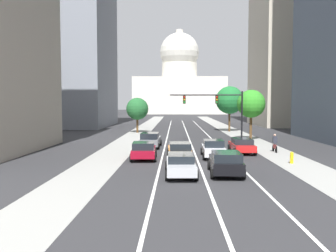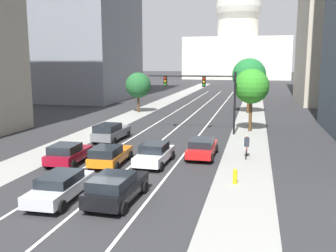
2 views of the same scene
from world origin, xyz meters
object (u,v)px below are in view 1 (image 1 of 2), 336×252
Objects in this scene: capitol_building at (179,83)px; car_black at (226,162)px; car_orange at (179,150)px; car_crimson at (144,150)px; street_tree_near_right at (251,104)px; car_red at (242,145)px; car_gray at (150,140)px; traffic_signal_mast at (218,105)px; cyclist at (275,143)px; fire_hydrant at (292,158)px; car_white at (213,148)px; street_tree_mid_left at (137,109)px; street_tree_mid_right at (230,100)px; car_silver at (181,164)px.

car_black is at bearing -89.40° from capitol_building.
car_crimson reaches higher than car_orange.
street_tree_near_right reaches higher than car_black.
car_red is at bearing -105.79° from street_tree_near_right.
car_gray is 10.12m from traffic_signal_mast.
cyclist is 11.47m from street_tree_near_right.
car_white is at bearing 152.13° from fire_hydrant.
street_tree_mid_left is at bearing 129.93° from traffic_signal_mast.
car_black is at bearing -179.00° from car_white.
street_tree_mid_left reaches higher than car_black.
traffic_signal_mast is (7.59, 5.66, 3.56)m from car_gray.
street_tree_mid_left is (-3.39, 26.58, 2.96)m from car_crimson.
fire_hydrant is (8.50, -2.00, -0.28)m from car_orange.
traffic_signal_mast is 1.17× the size of street_tree_mid_right.
street_tree_mid_right is (7.02, -102.70, -8.56)m from capitol_building.
car_white is 6.92m from cyclist.
cyclist is 26.90m from street_tree_mid_left.
car_orange is 0.62× the size of street_tree_mid_right.
car_orange is at bearing 109.59° from car_white.
capitol_building is 134.44m from fire_hydrant.
car_crimson is 0.75× the size of street_tree_mid_left.
street_tree_near_right reaches higher than fire_hydrant.
traffic_signal_mast is 1.37× the size of street_tree_near_right.
cyclist is (3.19, 0.57, 0.11)m from car_red.
street_tree_mid_left is (-15.26, 21.96, 2.87)m from cyclist.
car_white is at bearing -22.54° from car_silver.
car_black reaches higher than car_white.
car_black is at bearing -157.77° from car_orange.
street_tree_mid_left is (-9.17, 32.55, 2.92)m from car_black.
traffic_signal_mast is 16.25m from street_tree_mid_right.
street_tree_mid_right is (8.46, 28.90, 4.36)m from car_orange.
capitol_building is at bearing -2.20° from car_silver.
street_tree_near_right is at bearing -87.69° from street_tree_mid_right.
car_silver is at bearing 160.10° from car_white.
car_orange is 5.00× the size of fire_hydrant.
street_tree_mid_left is at bearing 117.66° from fire_hydrant.
car_black is at bearing 163.71° from car_red.
car_crimson is 0.89× the size of car_red.
capitol_building is 9.84× the size of car_crimson.
car_crimson is (-4.34, -131.96, -12.90)m from capitol_building.
street_tree_near_right reaches higher than car_white.
car_black is 0.53× the size of traffic_signal_mast.
traffic_signal_mast is 17.10m from street_tree_mid_left.
traffic_signal_mast is at bearing -51.69° from car_gray.
street_tree_near_right is (11.93, 7.68, 3.68)m from car_gray.
cyclist is 0.23× the size of street_tree_mid_right.
car_red is 3.24m from cyclist.
car_red reaches higher than car_silver.
fire_hydrant is at bearing -154.57° from car_red.
car_orange is at bearing 116.89° from cyclist.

